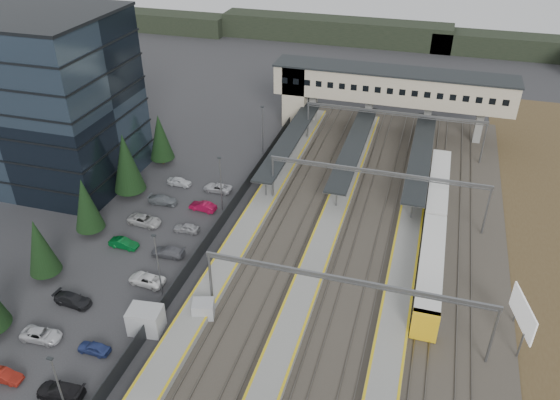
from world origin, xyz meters
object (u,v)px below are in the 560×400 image
(footbridge, at_px, (375,87))
(billboard, at_px, (522,314))
(relay_cabin_far, at_px, (203,310))
(train, at_px, (434,227))
(office_building, at_px, (38,99))
(relay_cabin_near, at_px, (146,320))

(footbridge, distance_m, billboard, 50.88)
(relay_cabin_far, distance_m, train, 30.57)
(office_building, bearing_deg, billboard, -13.88)
(train, xyz_separation_m, billboard, (8.90, -15.13, 1.50))
(relay_cabin_far, bearing_deg, billboard, 10.70)
(footbridge, bearing_deg, relay_cabin_near, -104.89)
(relay_cabin_far, distance_m, footbridge, 53.29)
(relay_cabin_far, height_order, footbridge, footbridge)
(office_building, distance_m, relay_cabin_near, 39.97)
(relay_cabin_near, relative_size, footbridge, 0.09)
(footbridge, height_order, train, footbridge)
(relay_cabin_near, distance_m, relay_cabin_far, 5.88)
(relay_cabin_far, relative_size, billboard, 0.46)
(relay_cabin_far, height_order, billboard, billboard)
(relay_cabin_near, xyz_separation_m, relay_cabin_far, (4.80, 3.38, -0.37))
(relay_cabin_near, relative_size, relay_cabin_far, 1.35)
(billboard, bearing_deg, train, 120.45)
(office_building, height_order, relay_cabin_far, office_building)
(relay_cabin_near, relative_size, train, 0.10)
(relay_cabin_far, bearing_deg, relay_cabin_near, -144.88)
(relay_cabin_near, distance_m, footbridge, 57.58)
(train, relative_size, billboard, 6.33)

